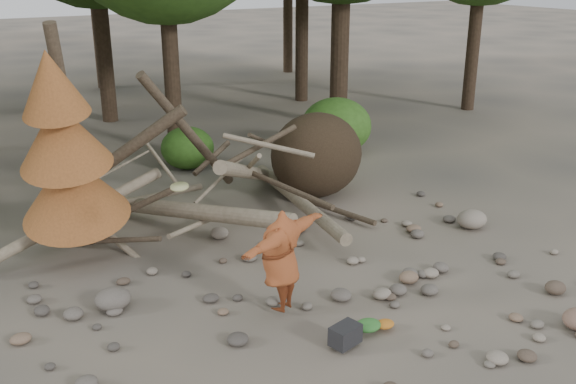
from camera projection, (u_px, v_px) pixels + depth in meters
ground at (324, 302)px, 10.43m from camera, size 120.00×120.00×0.00m
deadfall_pile at (296, 161)px, 14.50m from camera, size 8.55×5.24×3.30m
dead_conifer at (66, 154)px, 10.97m from camera, size 2.06×2.16×4.35m
bush_mid at (188, 148)px, 16.95m from camera, size 1.40×1.40×1.12m
bush_right at (336, 126)px, 18.21m from camera, size 2.00×2.00×1.60m
frisbee_thrower at (281, 261)px, 9.81m from camera, size 2.55×1.45×2.13m
backpack at (345, 338)px, 9.16m from camera, size 0.49×0.39×0.29m
cloth_green at (368, 328)px, 9.54m from camera, size 0.40×0.34×0.15m
cloth_orange at (385, 327)px, 9.62m from camera, size 0.30×0.24×0.11m
boulder_mid_right at (472, 219)px, 13.26m from camera, size 0.63×0.57×0.38m
boulder_mid_left at (113, 299)px, 10.18m from camera, size 0.58×0.52×0.35m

